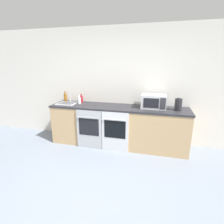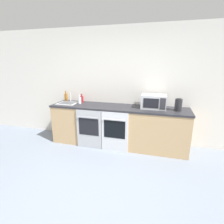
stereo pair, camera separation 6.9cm
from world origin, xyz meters
name	(u,v)px [view 1 (the left image)]	position (x,y,z in m)	size (l,w,h in m)	color
ground_plane	(86,208)	(0.00, 0.00, 0.00)	(16.00, 16.00, 0.00)	gray
wall_back	(121,86)	(0.00, 2.26, 1.30)	(10.00, 0.06, 2.60)	silver
counter_back	(118,126)	(0.00, 1.91, 0.45)	(3.01, 0.66, 0.90)	tan
oven_left	(89,129)	(-0.56, 1.57, 0.44)	(0.56, 0.06, 0.86)	#A8AAAF
oven_right	(115,132)	(0.01, 1.57, 0.44)	(0.56, 0.06, 0.86)	silver
microwave	(154,101)	(0.75, 1.97, 1.04)	(0.50, 0.37, 0.29)	#B7BABF
bottle_amber	(65,97)	(-1.38, 2.12, 1.00)	(0.07, 0.07, 0.25)	#8C5114
bottle_red	(81,99)	(-0.94, 2.08, 0.98)	(0.08, 0.08, 0.21)	maroon
bottle_clear	(79,100)	(-0.94, 1.95, 0.98)	(0.08, 0.08, 0.20)	silver
kettle	(178,105)	(1.23, 1.89, 1.02)	(0.14, 0.14, 0.25)	#232326
sink	(67,103)	(-1.21, 1.88, 0.91)	(0.43, 0.38, 0.24)	#B7BABF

